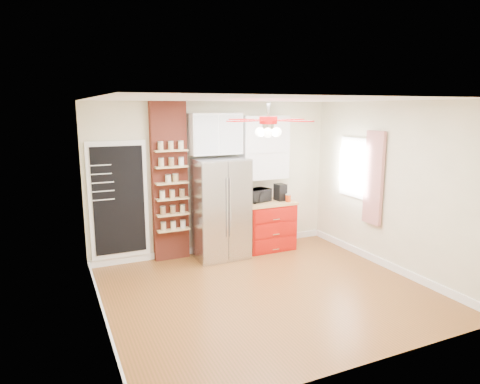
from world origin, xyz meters
name	(u,v)px	position (x,y,z in m)	size (l,w,h in m)	color
floor	(266,291)	(0.00, 0.00, 0.00)	(4.50, 4.50, 0.00)	brown
ceiling	(268,99)	(0.00, 0.00, 2.70)	(4.50, 4.50, 0.00)	white
wall_back	(215,178)	(0.00, 2.00, 1.35)	(4.50, 0.02, 2.70)	beige
wall_front	(366,240)	(0.00, -2.00, 1.35)	(4.50, 0.02, 2.70)	beige
wall_left	(96,217)	(-2.25, 0.00, 1.35)	(0.02, 4.00, 2.70)	beige
wall_right	(392,187)	(2.25, 0.00, 1.35)	(0.02, 4.00, 2.70)	beige
chalkboard	(119,201)	(-1.70, 1.96, 1.10)	(0.95, 0.05, 1.95)	white
brick_pillar	(170,182)	(-0.85, 1.92, 1.35)	(0.60, 0.16, 2.70)	brown
fridge	(220,208)	(-0.05, 1.63, 0.88)	(0.90, 0.70, 1.75)	#AFAFB4
upper_glass_cabinet	(215,134)	(-0.05, 1.82, 2.15)	(0.90, 0.35, 0.70)	white
red_cabinet	(268,225)	(0.92, 1.68, 0.45)	(0.94, 0.64, 0.90)	#A71008
upper_shelf_unit	(264,148)	(0.92, 1.85, 1.88)	(0.90, 0.30, 1.15)	white
window	(355,168)	(2.23, 0.90, 1.55)	(0.04, 0.75, 1.05)	white
curtain	(374,178)	(2.18, 0.35, 1.45)	(0.06, 0.40, 1.55)	#AF1D17
ceiling_fan	(268,121)	(0.00, 0.00, 2.42)	(1.40, 1.40, 0.44)	silver
toaster_oven	(258,195)	(0.74, 1.75, 1.02)	(0.43, 0.29, 0.24)	black
coffee_maker	(280,192)	(1.17, 1.68, 1.05)	(0.17, 0.21, 0.31)	black
canister_left	(288,198)	(1.24, 1.50, 0.96)	(0.10, 0.10, 0.13)	#BC360A
canister_right	(282,195)	(1.25, 1.75, 0.97)	(0.11, 0.11, 0.15)	#AB1609
pantry_jar_oats	(168,179)	(-0.91, 1.78, 1.43)	(0.10, 0.10, 0.12)	beige
pantry_jar_beans	(175,178)	(-0.78, 1.79, 1.43)	(0.10, 0.10, 0.12)	#9A7B4E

